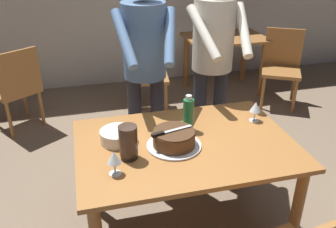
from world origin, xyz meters
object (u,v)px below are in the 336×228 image
plate_stack (118,136)px  person_standing_beside (213,54)px  background_chair_2 (142,72)px  cake_knife (164,133)px  wine_glass_far (256,108)px  background_table (224,49)px  wine_glass_near (114,158)px  person_cutting_cake (145,61)px  water_bottle (188,114)px  hurricane_lamp (128,142)px  main_dining_table (185,158)px  background_chair_1 (282,65)px  cake_on_platter (174,139)px  background_chair_0 (16,87)px

plate_stack → person_standing_beside: 1.07m
person_standing_beside → background_chair_2: size_ratio=1.91×
cake_knife → wine_glass_far: (0.70, 0.20, -0.01)m
background_table → background_chair_2: (-1.15, -0.36, -0.09)m
wine_glass_near → person_cutting_cake: (0.35, 0.90, 0.22)m
plate_stack → water_bottle: 0.48m
wine_glass_near → person_standing_beside: size_ratio=0.08×
wine_glass_near → background_table: bearing=56.5°
water_bottle → background_chair_2: water_bottle is taller
cake_knife → hurricane_lamp: (-0.22, -0.04, -0.01)m
plate_stack → cake_knife: bearing=-31.5°
person_standing_beside → plate_stack: bearing=-144.8°
main_dining_table → background_chair_1: bearing=45.9°
background_chair_1 → cake_on_platter: bearing=-134.9°
wine_glass_far → background_chair_2: bearing=104.4°
person_cutting_cake → background_table: person_cutting_cake is taller
cake_on_platter → background_table: cake_on_platter is taller
main_dining_table → background_chair_0: size_ratio=1.52×
hurricane_lamp → person_cutting_cake: (0.25, 0.77, 0.22)m
water_bottle → person_cutting_cake: bearing=109.1°
water_bottle → person_standing_beside: size_ratio=0.15×
main_dining_table → background_table: main_dining_table is taller
cake_on_platter → background_chair_1: size_ratio=0.38×
water_bottle → person_standing_beside: person_standing_beside is taller
hurricane_lamp → background_chair_1: bearing=41.8°
main_dining_table → background_table: 2.65m
cake_on_platter → background_chair_1: 2.64m
wine_glass_near → person_standing_beside: bearing=46.0°
plate_stack → background_chair_2: (0.49, 1.87, -0.30)m
hurricane_lamp → person_standing_beside: 1.15m
cake_knife → background_chair_2: 2.08m
main_dining_table → cake_knife: cake_knife is taller
cake_knife → background_table: 2.77m
water_bottle → background_table: bearing=61.9°
cake_knife → hurricane_lamp: 0.22m
background_chair_0 → person_cutting_cake: bearing=-46.9°
hurricane_lamp → cake_knife: bearing=10.7°
wine_glass_near → background_chair_0: 2.29m
main_dining_table → water_bottle: water_bottle is taller
background_table → plate_stack: bearing=-126.4°
wine_glass_near → water_bottle: water_bottle is taller
wine_glass_far → background_table: size_ratio=0.14×
wine_glass_near → hurricane_lamp: hurricane_lamp is taller
cake_on_platter → wine_glass_far: bearing=16.3°
hurricane_lamp → water_bottle: bearing=28.9°
cake_knife → wine_glass_near: bearing=-150.8°
main_dining_table → cake_on_platter: (-0.08, -0.03, 0.17)m
hurricane_lamp → person_standing_beside: person_standing_beside is taller
wine_glass_far → water_bottle: size_ratio=0.58×
background_chair_1 → background_chair_2: bearing=174.7°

